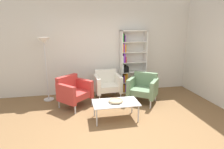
{
  "coord_description": "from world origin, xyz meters",
  "views": [
    {
      "loc": [
        -0.81,
        -3.22,
        2.01
      ],
      "look_at": [
        0.01,
        0.84,
        0.95
      ],
      "focal_mm": 30.21,
      "sensor_mm": 36.0,
      "label": 1
    }
  ],
  "objects_px": {
    "bookshelf_tall": "(130,63)",
    "armchair_by_bookshelf": "(73,91)",
    "decorative_bowl": "(116,101)",
    "coffee_table_low": "(116,104)",
    "armchair_near_window": "(143,87)",
    "armchair_spare_guest": "(107,83)",
    "floor_lamp_torchiere": "(44,48)"
  },
  "relations": [
    {
      "from": "decorative_bowl",
      "to": "armchair_near_window",
      "type": "bearing_deg",
      "value": 41.19
    },
    {
      "from": "floor_lamp_torchiere",
      "to": "armchair_by_bookshelf",
      "type": "bearing_deg",
      "value": -39.73
    },
    {
      "from": "armchair_spare_guest",
      "to": "armchair_near_window",
      "type": "xyz_separation_m",
      "value": [
        0.89,
        -0.53,
        0.0
      ]
    },
    {
      "from": "coffee_table_low",
      "to": "floor_lamp_torchiere",
      "type": "distance_m",
      "value": 2.43
    },
    {
      "from": "armchair_by_bookshelf",
      "to": "armchair_spare_guest",
      "type": "xyz_separation_m",
      "value": [
        0.96,
        0.46,
        0.0
      ]
    },
    {
      "from": "bookshelf_tall",
      "to": "floor_lamp_torchiere",
      "type": "bearing_deg",
      "value": -174.48
    },
    {
      "from": "coffee_table_low",
      "to": "armchair_by_bookshelf",
      "type": "height_order",
      "value": "armchair_by_bookshelf"
    },
    {
      "from": "bookshelf_tall",
      "to": "armchair_spare_guest",
      "type": "distance_m",
      "value": 1.0
    },
    {
      "from": "coffee_table_low",
      "to": "floor_lamp_torchiere",
      "type": "bearing_deg",
      "value": 137.23
    },
    {
      "from": "decorative_bowl",
      "to": "floor_lamp_torchiere",
      "type": "xyz_separation_m",
      "value": [
        -1.6,
        1.48,
        1.01
      ]
    },
    {
      "from": "decorative_bowl",
      "to": "armchair_spare_guest",
      "type": "height_order",
      "value": "armchair_spare_guest"
    },
    {
      "from": "bookshelf_tall",
      "to": "decorative_bowl",
      "type": "height_order",
      "value": "bookshelf_tall"
    },
    {
      "from": "armchair_spare_guest",
      "to": "floor_lamp_torchiere",
      "type": "relative_size",
      "value": 0.45
    },
    {
      "from": "armchair_by_bookshelf",
      "to": "armchair_spare_guest",
      "type": "relative_size",
      "value": 1.22
    },
    {
      "from": "decorative_bowl",
      "to": "armchair_by_bookshelf",
      "type": "xyz_separation_m",
      "value": [
        -0.9,
        0.9,
        -0.02
      ]
    },
    {
      "from": "armchair_by_bookshelf",
      "to": "bookshelf_tall",
      "type": "bearing_deg",
      "value": -17.98
    },
    {
      "from": "bookshelf_tall",
      "to": "armchair_by_bookshelf",
      "type": "xyz_separation_m",
      "value": [
        -1.75,
        -0.82,
        -0.5
      ]
    },
    {
      "from": "bookshelf_tall",
      "to": "armchair_spare_guest",
      "type": "relative_size",
      "value": 2.44
    },
    {
      "from": "coffee_table_low",
      "to": "armchair_spare_guest",
      "type": "bearing_deg",
      "value": 87.78
    },
    {
      "from": "armchair_by_bookshelf",
      "to": "floor_lamp_torchiere",
      "type": "relative_size",
      "value": 0.55
    },
    {
      "from": "floor_lamp_torchiere",
      "to": "armchair_near_window",
      "type": "bearing_deg",
      "value": -14.35
    },
    {
      "from": "bookshelf_tall",
      "to": "decorative_bowl",
      "type": "xyz_separation_m",
      "value": [
        -0.85,
        -1.72,
        -0.48
      ]
    },
    {
      "from": "decorative_bowl",
      "to": "armchair_spare_guest",
      "type": "bearing_deg",
      "value": 87.78
    },
    {
      "from": "bookshelf_tall",
      "to": "armchair_by_bookshelf",
      "type": "bearing_deg",
      "value": -154.99
    },
    {
      "from": "armchair_spare_guest",
      "to": "coffee_table_low",
      "type": "bearing_deg",
      "value": -95.65
    },
    {
      "from": "decorative_bowl",
      "to": "armchair_spare_guest",
      "type": "relative_size",
      "value": 0.41
    },
    {
      "from": "armchair_spare_guest",
      "to": "floor_lamp_torchiere",
      "type": "xyz_separation_m",
      "value": [
        -1.65,
        0.12,
        1.03
      ]
    },
    {
      "from": "armchair_spare_guest",
      "to": "armchair_near_window",
      "type": "distance_m",
      "value": 1.04
    },
    {
      "from": "armchair_by_bookshelf",
      "to": "armchair_spare_guest",
      "type": "bearing_deg",
      "value": -17.2
    },
    {
      "from": "coffee_table_low",
      "to": "armchair_near_window",
      "type": "height_order",
      "value": "armchair_near_window"
    },
    {
      "from": "bookshelf_tall",
      "to": "decorative_bowl",
      "type": "distance_m",
      "value": 1.97
    },
    {
      "from": "coffee_table_low",
      "to": "armchair_near_window",
      "type": "distance_m",
      "value": 1.26
    }
  ]
}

